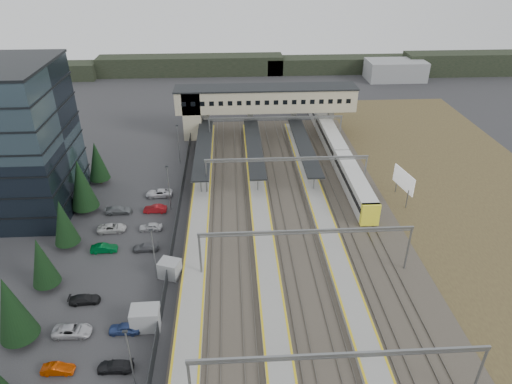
{
  "coord_description": "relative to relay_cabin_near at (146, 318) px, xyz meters",
  "views": [
    {
      "loc": [
        2.55,
        -56.5,
        40.67
      ],
      "look_at": [
        6.32,
        7.89,
        4.0
      ],
      "focal_mm": 32.0,
      "sensor_mm": 36.0,
      "label": 1
    }
  ],
  "objects": [
    {
      "name": "scrub_east",
      "position": [
        53.12,
        21.66,
        -1.36
      ],
      "size": [
        34.0,
        120.0,
        0.06
      ],
      "color": "#483B25",
      "rests_on": "ground"
    },
    {
      "name": "fence",
      "position": [
        1.62,
        21.66,
        -0.39
      ],
      "size": [
        0.08,
        90.0,
        2.0
      ],
      "color": "#26282B",
      "rests_on": "ground"
    },
    {
      "name": "train",
      "position": [
        32.12,
        50.15,
        0.75
      ],
      "size": [
        2.99,
        62.48,
        3.76
      ],
      "color": "silver",
      "rests_on": "ground"
    },
    {
      "name": "relay_cabin_near",
      "position": [
        0.0,
        0.0,
        0.0
      ],
      "size": [
        3.4,
        2.53,
        2.79
      ],
      "color": "gray",
      "rests_on": "ground"
    },
    {
      "name": "lampposts",
      "position": [
        0.12,
        17.91,
        2.94
      ],
      "size": [
        0.5,
        53.25,
        8.07
      ],
      "color": "slate",
      "rests_on": "ground"
    },
    {
      "name": "car_park",
      "position": [
        -5.3,
        10.12,
        -0.78
      ],
      "size": [
        10.64,
        44.6,
        1.3
      ],
      "color": "silver",
      "rests_on": "ground"
    },
    {
      "name": "gantries",
      "position": [
        20.12,
        19.66,
        4.6
      ],
      "size": [
        28.4,
        62.28,
        7.17
      ],
      "color": "slate",
      "rests_on": "ground"
    },
    {
      "name": "billboard",
      "position": [
        39.94,
        27.36,
        2.37
      ],
      "size": [
        1.38,
        6.35,
        5.56
      ],
      "color": "slate",
      "rests_on": "ground"
    },
    {
      "name": "relay_cabin_far",
      "position": [
        1.84,
        9.15,
        -0.16
      ],
      "size": [
        3.27,
        3.0,
        2.46
      ],
      "color": "gray",
      "rests_on": "ground"
    },
    {
      "name": "footbridge",
      "position": [
        15.82,
        58.66,
        6.54
      ],
      "size": [
        40.4,
        6.4,
        11.2
      ],
      "color": "#B8AE8A",
      "rests_on": "ground"
    },
    {
      "name": "canopies",
      "position": [
        15.12,
        43.66,
        2.53
      ],
      "size": [
        23.1,
        30.0,
        3.28
      ],
      "color": "black",
      "rests_on": "ground"
    },
    {
      "name": "conifer_row",
      "position": [
        -13.88,
        12.8,
        3.44
      ],
      "size": [
        4.42,
        49.82,
        9.5
      ],
      "color": "black",
      "rests_on": "ground"
    },
    {
      "name": "ground",
      "position": [
        8.12,
        16.66,
        -1.39
      ],
      "size": [
        220.0,
        220.0,
        0.0
      ],
      "primitive_type": "plane",
      "color": "#2B2B2D",
      "rests_on": "ground"
    },
    {
      "name": "rail_corridor",
      "position": [
        17.46,
        21.66,
        -1.1
      ],
      "size": [
        34.0,
        90.0,
        0.92
      ],
      "color": "#3B352D",
      "rests_on": "ground"
    },
    {
      "name": "treeline_far",
      "position": [
        31.93,
        108.94,
        1.56
      ],
      "size": [
        170.0,
        19.0,
        7.0
      ],
      "color": "black",
      "rests_on": "ground"
    }
  ]
}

